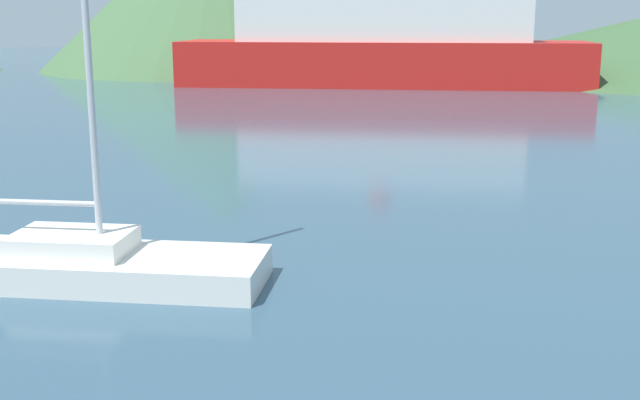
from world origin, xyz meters
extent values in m
cube|color=white|center=(-3.68, 12.73, 0.26)|extent=(7.01, 2.75, 0.53)
cube|color=white|center=(-3.68, 12.73, 0.71)|extent=(2.20, 1.60, 0.37)
cylinder|color=#BCBCC1|center=(-4.70, 12.85, 1.43)|extent=(3.06, 0.46, 0.10)
cube|color=red|center=(4.67, 53.45, 1.47)|extent=(27.53, 9.14, 2.94)
cube|color=silver|center=(4.67, 53.45, 4.84)|extent=(19.38, 7.31, 3.80)
camera|label=1|loc=(0.78, -0.90, 4.65)|focal=45.00mm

